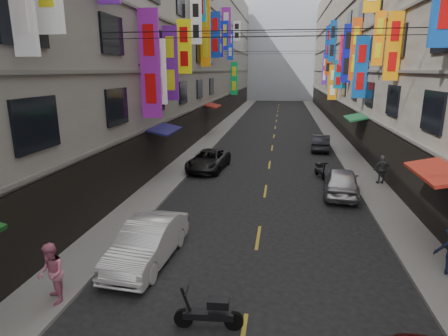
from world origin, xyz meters
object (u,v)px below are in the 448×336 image
(car_right_far, at_px, (321,142))
(pedestrian_rfar, at_px, (382,169))
(scooter_far_right, at_px, (320,171))
(scooter_crossing, at_px, (210,313))
(car_right_mid, at_px, (341,181))
(pedestrian_lfar, at_px, (51,274))
(car_left_far, at_px, (208,160))
(car_left_mid, at_px, (147,242))

(car_right_far, height_order, pedestrian_rfar, pedestrian_rfar)
(scooter_far_right, bearing_deg, pedestrian_rfar, 145.94)
(scooter_crossing, distance_m, pedestrian_rfar, 15.59)
(car_right_mid, xyz_separation_m, car_right_far, (0.00, 11.68, -0.09))
(scooter_crossing, relative_size, pedestrian_lfar, 1.02)
(scooter_crossing, height_order, car_right_far, car_right_far)
(car_left_far, height_order, pedestrian_lfar, pedestrian_lfar)
(scooter_crossing, height_order, car_left_far, car_left_far)
(car_left_mid, bearing_deg, pedestrian_lfar, -117.94)
(car_right_mid, bearing_deg, scooter_crossing, 73.91)
(car_left_mid, relative_size, pedestrian_lfar, 2.52)
(car_left_far, xyz_separation_m, pedestrian_rfar, (10.53, -1.97, 0.30))
(pedestrian_lfar, bearing_deg, pedestrian_rfar, 98.54)
(car_left_mid, bearing_deg, car_right_mid, 51.60)
(car_left_mid, distance_m, pedestrian_lfar, 3.33)
(car_right_mid, relative_size, pedestrian_rfar, 2.63)
(car_right_mid, bearing_deg, car_left_far, -20.32)
(car_left_far, bearing_deg, pedestrian_rfar, -5.49)
(pedestrian_lfar, xyz_separation_m, pedestrian_rfar, (11.93, 13.44, -0.05))
(car_right_mid, height_order, car_right_far, car_right_mid)
(car_left_far, xyz_separation_m, car_right_far, (8.00, 7.60, 0.01))
(scooter_far_right, distance_m, pedestrian_lfar, 16.98)
(car_left_far, height_order, car_right_mid, car_right_mid)
(car_left_mid, xyz_separation_m, car_right_far, (7.66, 20.18, -0.07))
(scooter_far_right, bearing_deg, scooter_crossing, 60.10)
(car_left_far, relative_size, car_right_far, 1.17)
(scooter_far_right, bearing_deg, car_left_mid, 45.21)
(pedestrian_lfar, relative_size, pedestrian_rfar, 1.06)
(scooter_crossing, bearing_deg, scooter_far_right, -19.61)
(car_right_far, relative_size, pedestrian_lfar, 2.27)
(car_left_mid, relative_size, car_right_far, 1.11)
(scooter_crossing, height_order, car_left_mid, car_left_mid)
(car_left_mid, xyz_separation_m, pedestrian_rfar, (10.19, 10.61, 0.22))
(scooter_crossing, distance_m, car_left_mid, 4.18)
(scooter_far_right, height_order, car_right_far, car_right_far)
(car_left_mid, distance_m, car_right_far, 21.58)
(scooter_crossing, relative_size, car_right_far, 0.45)
(car_left_mid, height_order, car_right_far, car_left_mid)
(car_left_mid, xyz_separation_m, car_right_mid, (7.66, 8.49, 0.01))
(car_right_mid, bearing_deg, car_right_far, -83.27)
(scooter_far_right, height_order, pedestrian_rfar, pedestrian_rfar)
(car_left_far, distance_m, car_right_far, 11.03)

